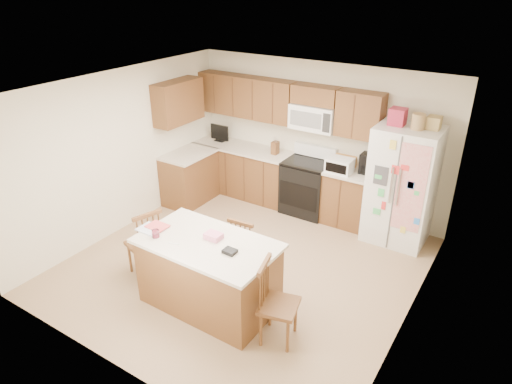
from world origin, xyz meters
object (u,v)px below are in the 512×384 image
Objects in this scene: windsor_chair_right at (277,305)px; windsor_chair_back at (246,248)px; windsor_chair_left at (146,244)px; stove at (307,186)px; refrigerator at (402,184)px; island at (209,273)px.

windsor_chair_back is at bearing 139.53° from windsor_chair_right.
windsor_chair_right is (2.10, -0.12, -0.00)m from windsor_chair_left.
refrigerator reaches higher than stove.
stove is at bearing 177.70° from refrigerator.
island reaches higher than windsor_chair_back.
windsor_chair_right is at bearing -3.39° from windsor_chair_left.
windsor_chair_left reaches higher than windsor_chair_right.
windsor_chair_back is (1.15, 0.69, -0.04)m from windsor_chair_left.
refrigerator is 3.78m from windsor_chair_left.
island is 1.93× the size of windsor_chair_back.
windsor_chair_left is at bearing -149.28° from windsor_chair_back.
stove reaches higher than windsor_chair_left.
stove is 3.12m from windsor_chair_right.
stove is 2.97m from windsor_chair_left.
windsor_chair_right is at bearing -69.37° from stove.
refrigerator reaches higher than windsor_chair_left.
windsor_chair_left is at bearing 176.61° from windsor_chair_right.
windsor_chair_back is 1.25m from windsor_chair_right.
windsor_chair_right is at bearing -3.87° from island.
windsor_chair_left is (-2.57, -2.73, -0.45)m from refrigerator.
refrigerator reaches higher than windsor_chair_right.
refrigerator is 1.17× the size of island.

